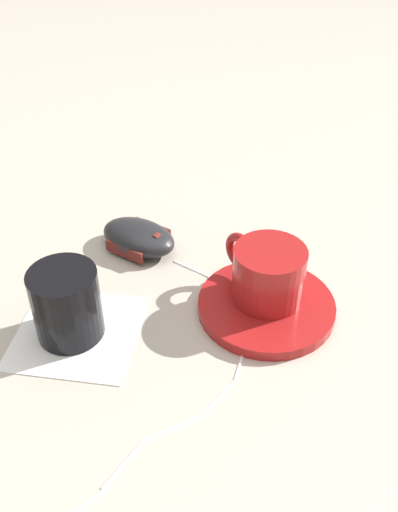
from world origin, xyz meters
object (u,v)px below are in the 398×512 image
at_px(saucer, 267,303).
at_px(coffee_cup, 267,273).
at_px(drinking_glass, 67,304).
at_px(computer_mouse, 139,237).

xyz_separation_m(saucer, coffee_cup, (0.01, 0.00, 0.04)).
bearing_deg(coffee_cup, drinking_glass, 122.99).
xyz_separation_m(saucer, drinking_glass, (-0.11, 0.18, 0.04)).
bearing_deg(saucer, coffee_cup, 38.01).
height_order(saucer, computer_mouse, computer_mouse).
xyz_separation_m(computer_mouse, drinking_glass, (-0.16, 0.00, 0.03)).
bearing_deg(drinking_glass, computer_mouse, -0.95).
bearing_deg(computer_mouse, drinking_glass, 179.05).
distance_m(coffee_cup, computer_mouse, 0.19).
distance_m(computer_mouse, drinking_glass, 0.16).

